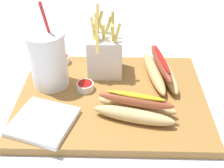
{
  "coord_description": "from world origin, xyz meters",
  "views": [
    {
      "loc": [
        0.01,
        -0.52,
        0.44
      ],
      "look_at": [
        0.0,
        0.0,
        0.05
      ],
      "focal_mm": 46.52,
      "sensor_mm": 36.0,
      "label": 1
    }
  ],
  "objects_px": {
    "ketchup_cup_1": "(85,86)",
    "hot_dog_1": "(160,70)",
    "soda_cup": "(48,59)",
    "hot_dog_2": "(135,108)",
    "ketchup_cup_2": "(62,59)",
    "napkin_stack": "(43,122)",
    "fries_basket": "(105,54)"
  },
  "relations": [
    {
      "from": "soda_cup",
      "to": "hot_dog_1",
      "type": "xyz_separation_m",
      "value": [
        0.26,
        0.03,
        -0.05
      ]
    },
    {
      "from": "soda_cup",
      "to": "fries_basket",
      "type": "relative_size",
      "value": 1.16
    },
    {
      "from": "soda_cup",
      "to": "hot_dog_1",
      "type": "relative_size",
      "value": 1.09
    },
    {
      "from": "soda_cup",
      "to": "ketchup_cup_1",
      "type": "relative_size",
      "value": 5.21
    },
    {
      "from": "hot_dog_1",
      "to": "ketchup_cup_1",
      "type": "xyz_separation_m",
      "value": [
        -0.18,
        -0.06,
        -0.01
      ]
    },
    {
      "from": "hot_dog_1",
      "to": "napkin_stack",
      "type": "xyz_separation_m",
      "value": [
        -0.25,
        -0.17,
        -0.02
      ]
    },
    {
      "from": "ketchup_cup_1",
      "to": "napkin_stack",
      "type": "relative_size",
      "value": 0.34
    },
    {
      "from": "soda_cup",
      "to": "napkin_stack",
      "type": "relative_size",
      "value": 1.76
    },
    {
      "from": "ketchup_cup_2",
      "to": "hot_dog_2",
      "type": "bearing_deg",
      "value": -47.78
    },
    {
      "from": "soda_cup",
      "to": "hot_dog_1",
      "type": "bearing_deg",
      "value": 7.11
    },
    {
      "from": "hot_dog_2",
      "to": "hot_dog_1",
      "type": "bearing_deg",
      "value": 65.12
    },
    {
      "from": "ketchup_cup_1",
      "to": "napkin_stack",
      "type": "bearing_deg",
      "value": -122.75
    },
    {
      "from": "napkin_stack",
      "to": "soda_cup",
      "type": "bearing_deg",
      "value": 93.82
    },
    {
      "from": "ketchup_cup_1",
      "to": "hot_dog_2",
      "type": "bearing_deg",
      "value": -38.21
    },
    {
      "from": "soda_cup",
      "to": "hot_dog_2",
      "type": "bearing_deg",
      "value": -29.46
    },
    {
      "from": "ketchup_cup_1",
      "to": "fries_basket",
      "type": "bearing_deg",
      "value": 60.09
    },
    {
      "from": "fries_basket",
      "to": "napkin_stack",
      "type": "bearing_deg",
      "value": -121.65
    },
    {
      "from": "soda_cup",
      "to": "fries_basket",
      "type": "distance_m",
      "value": 0.14
    },
    {
      "from": "hot_dog_1",
      "to": "ketchup_cup_2",
      "type": "distance_m",
      "value": 0.26
    },
    {
      "from": "fries_basket",
      "to": "ketchup_cup_1",
      "type": "height_order",
      "value": "fries_basket"
    },
    {
      "from": "hot_dog_1",
      "to": "napkin_stack",
      "type": "height_order",
      "value": "hot_dog_1"
    },
    {
      "from": "fries_basket",
      "to": "hot_dog_2",
      "type": "bearing_deg",
      "value": -67.17
    },
    {
      "from": "ketchup_cup_1",
      "to": "napkin_stack",
      "type": "distance_m",
      "value": 0.14
    },
    {
      "from": "fries_basket",
      "to": "hot_dog_2",
      "type": "xyz_separation_m",
      "value": [
        0.07,
        -0.16,
        -0.03
      ]
    },
    {
      "from": "soda_cup",
      "to": "fries_basket",
      "type": "height_order",
      "value": "soda_cup"
    },
    {
      "from": "fries_basket",
      "to": "hot_dog_1",
      "type": "xyz_separation_m",
      "value": [
        0.14,
        -0.02,
        -0.03
      ]
    },
    {
      "from": "ketchup_cup_1",
      "to": "hot_dog_1",
      "type": "bearing_deg",
      "value": 17.06
    },
    {
      "from": "fries_basket",
      "to": "ketchup_cup_1",
      "type": "xyz_separation_m",
      "value": [
        -0.04,
        -0.08,
        -0.04
      ]
    },
    {
      "from": "hot_dog_2",
      "to": "napkin_stack",
      "type": "xyz_separation_m",
      "value": [
        -0.19,
        -0.03,
        -0.02
      ]
    },
    {
      "from": "hot_dog_2",
      "to": "soda_cup",
      "type": "bearing_deg",
      "value": 150.54
    },
    {
      "from": "hot_dog_1",
      "to": "napkin_stack",
      "type": "bearing_deg",
      "value": -146.06
    },
    {
      "from": "fries_basket",
      "to": "soda_cup",
      "type": "bearing_deg",
      "value": -157.22
    }
  ]
}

